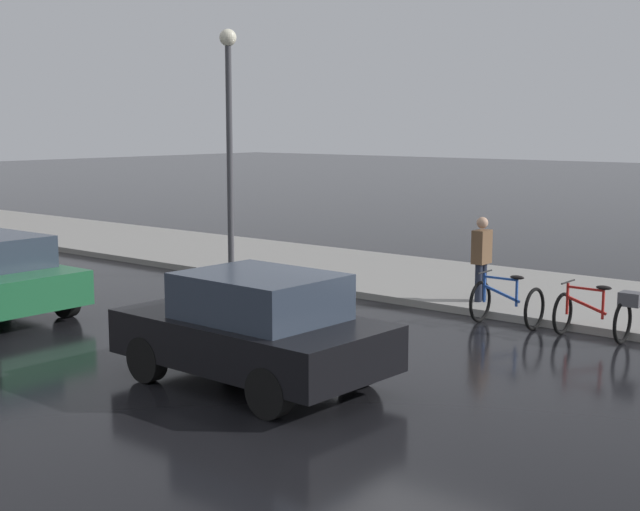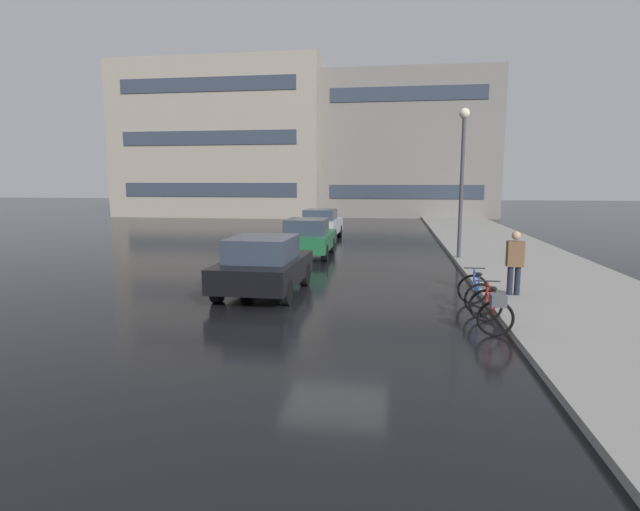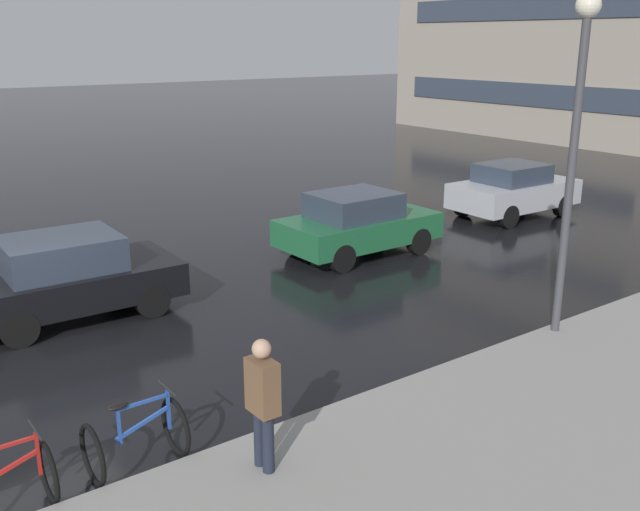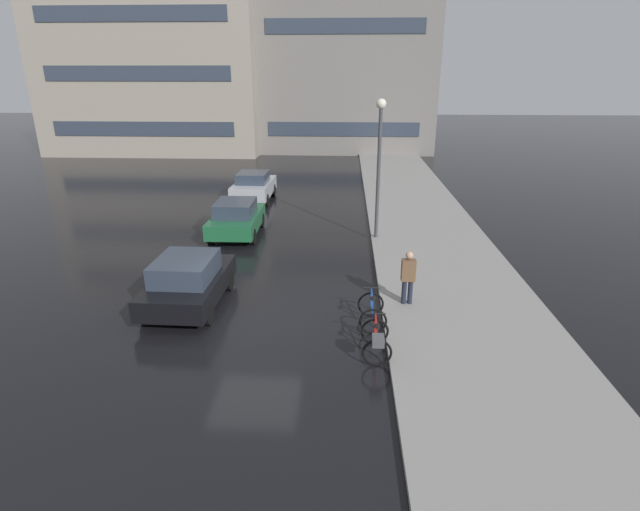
# 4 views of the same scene
# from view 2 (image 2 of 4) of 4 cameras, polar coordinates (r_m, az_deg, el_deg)

# --- Properties ---
(ground_plane) EXTENTS (140.00, 140.00, 0.00)m
(ground_plane) POSITION_cam_2_polar(r_m,az_deg,el_deg) (12.03, 1.90, -5.91)
(ground_plane) COLOR black
(sidewalk_kerb) EXTENTS (4.80, 60.00, 0.14)m
(sidewalk_kerb) POSITION_cam_2_polar(r_m,az_deg,el_deg) (22.28, 20.41, 0.44)
(sidewalk_kerb) COLOR gray
(sidewalk_kerb) RESTS_ON ground
(bicycle_nearest) EXTENTS (0.72, 1.34, 0.92)m
(bicycle_nearest) POSITION_cam_2_polar(r_m,az_deg,el_deg) (10.62, 19.07, -5.66)
(bicycle_nearest) COLOR black
(bicycle_nearest) RESTS_ON ground
(bicycle_second) EXTENTS (0.76, 1.11, 0.93)m
(bicycle_second) POSITION_cam_2_polar(r_m,az_deg,el_deg) (12.25, 17.48, -4.09)
(bicycle_second) COLOR black
(bicycle_second) RESTS_ON ground
(car_black) EXTENTS (2.04, 3.82, 1.54)m
(car_black) POSITION_cam_2_polar(r_m,az_deg,el_deg) (13.37, -6.46, -1.05)
(car_black) COLOR black
(car_black) RESTS_ON ground
(car_green) EXTENTS (1.94, 3.78, 1.51)m
(car_green) POSITION_cam_2_polar(r_m,az_deg,el_deg) (19.90, -1.48, 2.09)
(car_green) COLOR #1E6038
(car_green) RESTS_ON ground
(car_silver) EXTENTS (1.95, 3.76, 1.54)m
(car_silver) POSITION_cam_2_polar(r_m,az_deg,el_deg) (25.87, 0.08, 3.62)
(car_silver) COLOR #B2B5BA
(car_silver) RESTS_ON ground
(pedestrian) EXTENTS (0.40, 0.25, 1.76)m
(pedestrian) POSITION_cam_2_polar(r_m,az_deg,el_deg) (13.44, 21.36, -0.64)
(pedestrian) COLOR #1E2333
(pedestrian) RESTS_ON ground
(streetlamp) EXTENTS (0.39, 0.39, 5.61)m
(streetlamp) POSITION_cam_2_polar(r_m,az_deg,el_deg) (19.31, 15.97, 10.06)
(streetlamp) COLOR #424247
(streetlamp) RESTS_ON ground
(building_facade_main) EXTENTS (14.80, 9.15, 11.84)m
(building_facade_main) POSITION_cam_2_polar(r_m,az_deg,el_deg) (45.31, 9.72, 12.11)
(building_facade_main) COLOR gray
(building_facade_main) RESTS_ON ground
(building_facade_side) EXTENTS (17.43, 9.34, 12.73)m
(building_facade_side) POSITION_cam_2_polar(r_m,az_deg,el_deg) (45.80, -10.59, 12.60)
(building_facade_side) COLOR #9E9384
(building_facade_side) RESTS_ON ground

